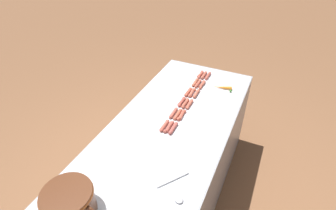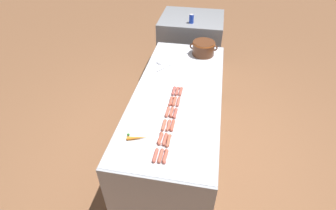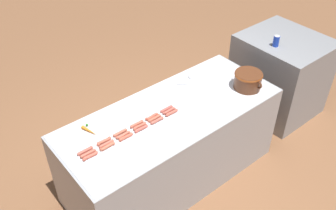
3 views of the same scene
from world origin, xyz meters
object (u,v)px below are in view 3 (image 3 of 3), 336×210
at_px(hot_dog_11, 169,111).
at_px(hot_dog_1, 104,141).
at_px(hot_dog_3, 137,124).
at_px(soda_can, 276,41).
at_px(hot_dog_0, 85,151).
at_px(hot_dog_12, 90,156).
at_px(hot_dog_6, 88,153).
at_px(hot_dog_15, 141,129).
at_px(serving_spoon, 189,79).
at_px(hot_dog_7, 106,144).
at_px(hot_dog_9, 139,126).
at_px(hot_dog_13, 107,146).
at_px(carrot, 89,131).
at_px(hot_dog_5, 166,109).
at_px(hot_dog_16, 157,120).
at_px(bean_pot, 248,79).
at_px(hot_dog_17, 172,113).
at_px(hot_dog_14, 126,137).
at_px(hot_dog_8, 123,135).
at_px(back_cabinet, 279,75).
at_px(hot_dog_4, 152,117).
at_px(hot_dog_10, 154,118).
at_px(hot_dog_2, 120,133).

bearing_deg(hot_dog_11, hot_dog_1, -92.89).
distance_m(hot_dog_3, soda_can, 1.88).
distance_m(hot_dog_0, hot_dog_12, 0.07).
height_order(hot_dog_6, hot_dog_15, same).
bearing_deg(serving_spoon, hot_dog_11, -60.98).
distance_m(hot_dog_7, hot_dog_9, 0.34).
distance_m(hot_dog_9, hot_dog_13, 0.35).
distance_m(hot_dog_7, carrot, 0.23).
bearing_deg(carrot, hot_dog_13, 3.78).
xyz_separation_m(hot_dog_5, hot_dog_15, (0.07, -0.33, 0.00)).
bearing_deg(hot_dog_16, bean_pot, 81.26).
xyz_separation_m(hot_dog_9, soda_can, (-0.04, 1.87, 0.16)).
bearing_deg(hot_dog_17, hot_dog_14, -89.75).
bearing_deg(hot_dog_12, hot_dog_8, 96.14).
bearing_deg(hot_dog_0, carrot, 141.76).
relative_size(hot_dog_5, hot_dog_12, 1.00).
bearing_deg(serving_spoon, carrot, -87.53).
distance_m(back_cabinet, hot_dog_15, 2.16).
xyz_separation_m(hot_dog_9, hot_dog_14, (0.04, -0.17, 0.00)).
xyz_separation_m(hot_dog_4, hot_dog_10, (0.03, 0.00, 0.00)).
bearing_deg(hot_dog_1, back_cabinet, 90.50).
height_order(hot_dog_10, bean_pot, bean_pot).
xyz_separation_m(hot_dog_11, soda_can, (-0.04, 1.55, 0.16)).
distance_m(hot_dog_2, hot_dog_8, 0.04).
bearing_deg(hot_dog_14, hot_dog_15, 90.98).
xyz_separation_m(hot_dog_0, soda_can, (-0.01, 2.38, 0.16)).
height_order(hot_dog_3, hot_dog_6, same).
distance_m(hot_dog_17, carrot, 0.74).
relative_size(back_cabinet, hot_dog_13, 6.95).
bearing_deg(hot_dog_5, hot_dog_9, -83.91).
bearing_deg(hot_dog_3, hot_dog_4, 88.43).
bearing_deg(hot_dog_3, hot_dog_15, -3.27).
relative_size(hot_dog_2, hot_dog_3, 1.00).
xyz_separation_m(hot_dog_17, serving_spoon, (-0.31, 0.49, -0.01)).
distance_m(hot_dog_10, hot_dog_11, 0.17).
bearing_deg(carrot, hot_dog_14, 36.96).
height_order(hot_dog_5, serving_spoon, hot_dog_5).
bearing_deg(hot_dog_15, back_cabinet, 92.45).
xyz_separation_m(hot_dog_12, soda_can, (-0.08, 2.38, 0.16)).
xyz_separation_m(hot_dog_4, hot_dog_6, (0.03, -0.67, 0.00)).
relative_size(hot_dog_3, hot_dog_5, 1.00).
relative_size(hot_dog_0, hot_dog_17, 1.00).
bearing_deg(hot_dog_10, hot_dog_4, -173.59).
height_order(hot_dog_4, serving_spoon, hot_dog_4).
bearing_deg(hot_dog_2, hot_dog_16, 77.79).
xyz_separation_m(bean_pot, serving_spoon, (-0.46, -0.34, -0.09)).
distance_m(back_cabinet, hot_dog_8, 2.32).
relative_size(hot_dog_13, hot_dog_16, 1.00).
height_order(hot_dog_3, hot_dog_4, same).
distance_m(hot_dog_3, hot_dog_8, 0.17).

